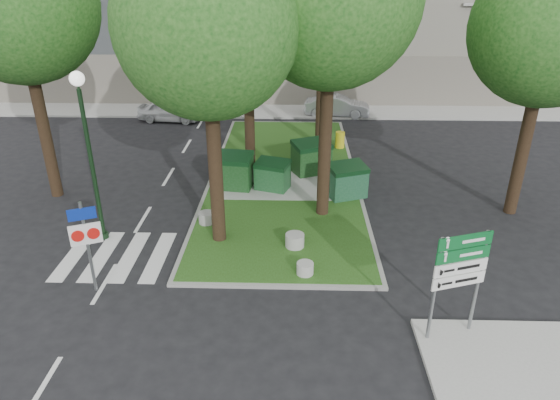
{
  "coord_description": "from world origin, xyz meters",
  "views": [
    {
      "loc": [
        0.93,
        -11.84,
        8.38
      ],
      "look_at": [
        0.54,
        1.57,
        2.0
      ],
      "focal_mm": 32.0,
      "sensor_mm": 36.0,
      "label": 1
    }
  ],
  "objects_px": {
    "dumpster_c": "(311,157)",
    "car_white": "(169,111)",
    "dumpster_d": "(347,181)",
    "bollard_left": "(207,218)",
    "dumpster_b": "(273,175)",
    "car_silver": "(337,106)",
    "tree_median_near_left": "(209,7)",
    "directional_sign": "(460,270)",
    "tree_median_mid": "(249,3)",
    "litter_bin": "(340,140)",
    "street_lamp": "(87,139)",
    "dumpster_a": "(233,171)",
    "bollard_mid": "(295,240)",
    "traffic_sign_pole": "(86,235)",
    "tree_street_right": "(555,13)",
    "bollard_right": "(305,268)"
  },
  "relations": [
    {
      "from": "bollard_right",
      "to": "car_white",
      "type": "height_order",
      "value": "car_white"
    },
    {
      "from": "tree_street_right",
      "to": "bollard_mid",
      "type": "distance_m",
      "value": 10.89
    },
    {
      "from": "bollard_right",
      "to": "directional_sign",
      "type": "height_order",
      "value": "directional_sign"
    },
    {
      "from": "tree_median_near_left",
      "to": "litter_bin",
      "type": "xyz_separation_m",
      "value": [
        4.61,
        9.13,
        -6.8
      ]
    },
    {
      "from": "directional_sign",
      "to": "car_white",
      "type": "height_order",
      "value": "directional_sign"
    },
    {
      "from": "bollard_left",
      "to": "car_white",
      "type": "distance_m",
      "value": 13.53
    },
    {
      "from": "tree_median_mid",
      "to": "dumpster_c",
      "type": "height_order",
      "value": "tree_median_mid"
    },
    {
      "from": "bollard_mid",
      "to": "directional_sign",
      "type": "xyz_separation_m",
      "value": [
        3.81,
        -4.06,
        1.64
      ]
    },
    {
      "from": "bollard_left",
      "to": "tree_median_near_left",
      "type": "bearing_deg",
      "value": -56.09
    },
    {
      "from": "tree_median_mid",
      "to": "dumpster_b",
      "type": "bearing_deg",
      "value": -67.82
    },
    {
      "from": "dumpster_b",
      "to": "car_silver",
      "type": "relative_size",
      "value": 0.4
    },
    {
      "from": "tree_street_right",
      "to": "street_lamp",
      "type": "relative_size",
      "value": 1.81
    },
    {
      "from": "dumpster_d",
      "to": "bollard_left",
      "type": "bearing_deg",
      "value": -175.56
    },
    {
      "from": "tree_median_near_left",
      "to": "dumpster_c",
      "type": "bearing_deg",
      "value": 61.98
    },
    {
      "from": "tree_median_mid",
      "to": "directional_sign",
      "type": "distance_m",
      "value": 13.42
    },
    {
      "from": "dumpster_b",
      "to": "traffic_sign_pole",
      "type": "height_order",
      "value": "traffic_sign_pole"
    },
    {
      "from": "dumpster_c",
      "to": "dumpster_d",
      "type": "relative_size",
      "value": 1.09
    },
    {
      "from": "litter_bin",
      "to": "street_lamp",
      "type": "distance_m",
      "value": 12.86
    },
    {
      "from": "dumpster_d",
      "to": "bollard_right",
      "type": "bearing_deg",
      "value": -127.96
    },
    {
      "from": "tree_median_near_left",
      "to": "dumpster_a",
      "type": "xyz_separation_m",
      "value": [
        -0.1,
        4.15,
        -6.5
      ]
    },
    {
      "from": "tree_median_near_left",
      "to": "dumpster_d",
      "type": "xyz_separation_m",
      "value": [
        4.41,
        3.43,
        -6.55
      ]
    },
    {
      "from": "tree_median_near_left",
      "to": "bollard_mid",
      "type": "height_order",
      "value": "tree_median_near_left"
    },
    {
      "from": "tree_street_right",
      "to": "tree_median_mid",
      "type": "bearing_deg",
      "value": 158.2
    },
    {
      "from": "tree_street_right",
      "to": "dumpster_a",
      "type": "relative_size",
      "value": 5.91
    },
    {
      "from": "dumpster_b",
      "to": "dumpster_c",
      "type": "distance_m",
      "value": 2.4
    },
    {
      "from": "street_lamp",
      "to": "dumpster_b",
      "type": "bearing_deg",
      "value": 35.76
    },
    {
      "from": "street_lamp",
      "to": "car_silver",
      "type": "bearing_deg",
      "value": 59.37
    },
    {
      "from": "directional_sign",
      "to": "car_silver",
      "type": "xyz_separation_m",
      "value": [
        -1.3,
        19.71,
        -1.33
      ]
    },
    {
      "from": "car_white",
      "to": "dumpster_c",
      "type": "bearing_deg",
      "value": -128.72
    },
    {
      "from": "dumpster_d",
      "to": "car_silver",
      "type": "bearing_deg",
      "value": 66.77
    },
    {
      "from": "tree_median_mid",
      "to": "car_silver",
      "type": "distance_m",
      "value": 11.6
    },
    {
      "from": "car_white",
      "to": "tree_median_mid",
      "type": "bearing_deg",
      "value": -137.25
    },
    {
      "from": "dumpster_b",
      "to": "car_white",
      "type": "bearing_deg",
      "value": 142.3
    },
    {
      "from": "dumpster_c",
      "to": "car_white",
      "type": "height_order",
      "value": "dumpster_c"
    },
    {
      "from": "dumpster_b",
      "to": "traffic_sign_pole",
      "type": "distance_m",
      "value": 8.45
    },
    {
      "from": "tree_median_mid",
      "to": "street_lamp",
      "type": "relative_size",
      "value": 1.8
    },
    {
      "from": "dumpster_b",
      "to": "traffic_sign_pole",
      "type": "xyz_separation_m",
      "value": [
        -4.72,
        -6.92,
        1.07
      ]
    },
    {
      "from": "dumpster_d",
      "to": "car_silver",
      "type": "height_order",
      "value": "dumpster_d"
    },
    {
      "from": "tree_median_near_left",
      "to": "dumpster_b",
      "type": "height_order",
      "value": "tree_median_near_left"
    },
    {
      "from": "tree_median_mid",
      "to": "dumpster_a",
      "type": "xyz_separation_m",
      "value": [
        -0.6,
        -2.35,
        -6.16
      ]
    },
    {
      "from": "dumpster_a",
      "to": "car_white",
      "type": "relative_size",
      "value": 0.47
    },
    {
      "from": "bollard_left",
      "to": "street_lamp",
      "type": "bearing_deg",
      "value": -164.01
    },
    {
      "from": "tree_median_mid",
      "to": "street_lamp",
      "type": "distance_m",
      "value": 8.6
    },
    {
      "from": "tree_median_near_left",
      "to": "tree_street_right",
      "type": "distance_m",
      "value": 10.8
    },
    {
      "from": "directional_sign",
      "to": "traffic_sign_pole",
      "type": "bearing_deg",
      "value": 151.79
    },
    {
      "from": "bollard_mid",
      "to": "car_silver",
      "type": "xyz_separation_m",
      "value": [
        2.5,
        15.65,
        0.3
      ]
    },
    {
      "from": "litter_bin",
      "to": "directional_sign",
      "type": "xyz_separation_m",
      "value": [
        1.6,
        -13.69,
        1.46
      ]
    },
    {
      "from": "bollard_left",
      "to": "car_silver",
      "type": "xyz_separation_m",
      "value": [
        5.6,
        14.13,
        0.32
      ]
    },
    {
      "from": "dumpster_c",
      "to": "car_white",
      "type": "distance_m",
      "value": 11.38
    },
    {
      "from": "bollard_left",
      "to": "traffic_sign_pole",
      "type": "distance_m",
      "value": 4.87
    }
  ]
}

